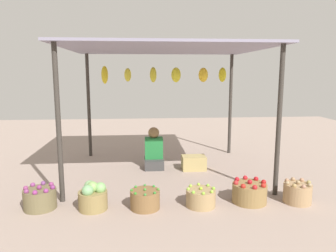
# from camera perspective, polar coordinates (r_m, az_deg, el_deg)

# --- Properties ---
(ground_plane) EXTENTS (14.00, 14.00, 0.00)m
(ground_plane) POSITION_cam_1_polar(r_m,az_deg,el_deg) (5.95, -0.50, -8.08)
(ground_plane) COLOR gray
(market_stall_structure) EXTENTS (3.40, 2.84, 2.23)m
(market_stall_structure) POSITION_cam_1_polar(r_m,az_deg,el_deg) (5.69, -0.45, 12.35)
(market_stall_structure) COLOR #38332D
(market_stall_structure) RESTS_ON ground
(vendor_person) EXTENTS (0.36, 0.44, 0.78)m
(vendor_person) POSITION_cam_1_polar(r_m,az_deg,el_deg) (6.11, -2.54, -4.72)
(vendor_person) COLOR #3C3B3B
(vendor_person) RESTS_ON ground
(basket_purple_onions) EXTENTS (0.43, 0.43, 0.33)m
(basket_purple_onions) POSITION_cam_1_polar(r_m,az_deg,el_deg) (4.68, -21.90, -11.88)
(basket_purple_onions) COLOR brown
(basket_purple_onions) RESTS_ON ground
(basket_cabbages) EXTENTS (0.38, 0.38, 0.38)m
(basket_cabbages) POSITION_cam_1_polar(r_m,az_deg,el_deg) (4.44, -13.27, -12.22)
(basket_cabbages) COLOR olive
(basket_cabbages) RESTS_ON ground
(basket_green_chilies) EXTENTS (0.39, 0.39, 0.28)m
(basket_green_chilies) POSITION_cam_1_polar(r_m,az_deg,el_deg) (4.38, -4.12, -12.93)
(basket_green_chilies) COLOR brown
(basket_green_chilies) RESTS_ON ground
(basket_limes) EXTENTS (0.40, 0.40, 0.27)m
(basket_limes) POSITION_cam_1_polar(r_m,az_deg,el_deg) (4.46, 5.87, -12.60)
(basket_limes) COLOR #A18457
(basket_limes) RESTS_ON ground
(basket_red_apples) EXTENTS (0.48, 0.48, 0.33)m
(basket_red_apples) POSITION_cam_1_polar(r_m,az_deg,el_deg) (4.70, 14.33, -11.43)
(basket_red_apples) COLOR olive
(basket_red_apples) RESTS_ON ground
(basket_potatoes) EXTENTS (0.38, 0.38, 0.32)m
(basket_potatoes) POSITION_cam_1_polar(r_m,az_deg,el_deg) (4.89, 22.11, -10.98)
(basket_potatoes) COLOR #A18058
(basket_potatoes) RESTS_ON ground
(wooden_crate_near_vendor) EXTENTS (0.44, 0.31, 0.26)m
(wooden_crate_near_vendor) POSITION_cam_1_polar(r_m,az_deg,el_deg) (6.04, 4.63, -6.55)
(wooden_crate_near_vendor) COLOR tan
(wooden_crate_near_vendor) RESTS_ON ground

